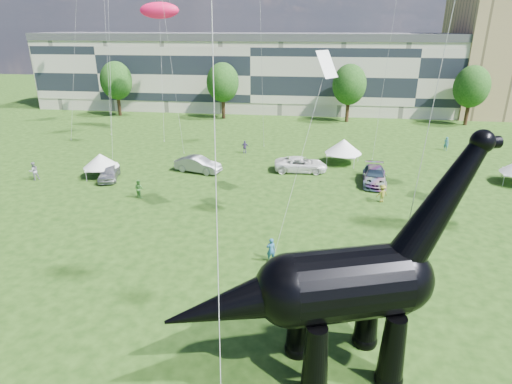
# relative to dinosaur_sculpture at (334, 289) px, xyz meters

# --- Properties ---
(ground) EXTENTS (220.00, 220.00, 0.00)m
(ground) POSITION_rel_dinosaur_sculpture_xyz_m (-3.83, 0.57, -4.22)
(ground) COLOR #16330C
(ground) RESTS_ON ground
(terrace_row) EXTENTS (78.00, 11.00, 12.00)m
(terrace_row) POSITION_rel_dinosaur_sculpture_xyz_m (-11.83, 62.57, 1.78)
(terrace_row) COLOR beige
(terrace_row) RESTS_ON ground
(tree_far_left) EXTENTS (5.20, 5.20, 9.44)m
(tree_far_left) POSITION_rel_dinosaur_sculpture_xyz_m (-33.83, 53.57, 2.08)
(tree_far_left) COLOR #382314
(tree_far_left) RESTS_ON ground
(tree_mid_left) EXTENTS (5.20, 5.20, 9.44)m
(tree_mid_left) POSITION_rel_dinosaur_sculpture_xyz_m (-15.83, 53.57, 2.08)
(tree_mid_left) COLOR #382314
(tree_mid_left) RESTS_ON ground
(tree_mid_right) EXTENTS (5.20, 5.20, 9.44)m
(tree_mid_right) POSITION_rel_dinosaur_sculpture_xyz_m (4.17, 53.57, 2.08)
(tree_mid_right) COLOR #382314
(tree_mid_right) RESTS_ON ground
(tree_far_right) EXTENTS (5.20, 5.20, 9.44)m
(tree_far_right) POSITION_rel_dinosaur_sculpture_xyz_m (22.17, 53.57, 2.08)
(tree_far_right) COLOR #382314
(tree_far_right) RESTS_ON ground
(dinosaur_sculpture) EXTENTS (13.52, 6.17, 11.16)m
(dinosaur_sculpture) POSITION_rel_dinosaur_sculpture_xyz_m (0.00, 0.00, 0.00)
(dinosaur_sculpture) COLOR black
(dinosaur_sculpture) RESTS_ON ground
(car_silver) EXTENTS (2.79, 4.59, 1.46)m
(car_silver) POSITION_rel_dinosaur_sculpture_xyz_m (-21.14, 22.71, -3.48)
(car_silver) COLOR #A1A2A6
(car_silver) RESTS_ON ground
(car_grey) EXTENTS (5.18, 2.91, 1.62)m
(car_grey) POSITION_rel_dinosaur_sculpture_xyz_m (-12.91, 26.14, -3.41)
(car_grey) COLOR slate
(car_grey) RESTS_ON ground
(car_white) EXTENTS (5.63, 2.80, 1.53)m
(car_white) POSITION_rel_dinosaur_sculpture_xyz_m (-2.22, 27.72, -3.45)
(car_white) COLOR white
(car_white) RESTS_ON ground
(car_dark) EXTENTS (2.65, 5.54, 1.56)m
(car_dark) POSITION_rel_dinosaur_sculpture_xyz_m (5.00, 25.00, -3.44)
(car_dark) COLOR #595960
(car_dark) RESTS_ON ground
(gazebo_near) EXTENTS (4.82, 4.82, 2.79)m
(gazebo_near) POSITION_rel_dinosaur_sculpture_xyz_m (2.31, 31.13, -2.26)
(gazebo_near) COLOR white
(gazebo_near) RESTS_ON ground
(gazebo_left) EXTENTS (4.29, 4.29, 2.43)m
(gazebo_left) POSITION_rel_dinosaur_sculpture_xyz_m (-22.22, 23.39, -2.51)
(gazebo_left) COLOR silver
(gazebo_left) RESTS_ON ground
(visitors) EXTENTS (44.59, 45.85, 1.83)m
(visitors) POSITION_rel_dinosaur_sculpture_xyz_m (-7.04, 17.00, -3.39)
(visitors) COLOR #235883
(visitors) RESTS_ON ground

